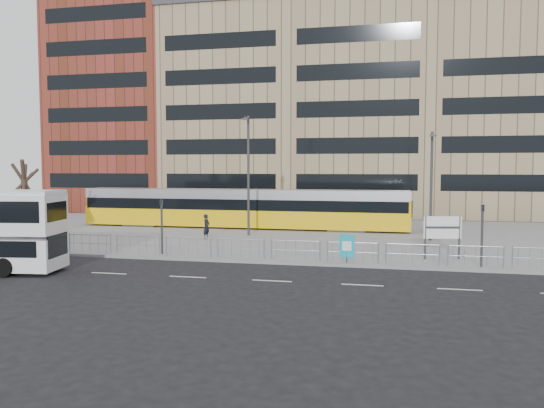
% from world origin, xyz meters
% --- Properties ---
extents(ground, '(120.00, 120.00, 0.00)m').
position_xyz_m(ground, '(0.00, 0.00, 0.00)').
color(ground, black).
rests_on(ground, ground).
extents(plaza, '(64.00, 24.00, 0.15)m').
position_xyz_m(plaza, '(0.00, 12.00, 0.07)').
color(plaza, gray).
rests_on(plaza, ground).
extents(kerb, '(64.00, 0.25, 0.17)m').
position_xyz_m(kerb, '(0.00, 0.05, 0.07)').
color(kerb, gray).
rests_on(kerb, ground).
extents(building_row, '(70.40, 18.40, 31.20)m').
position_xyz_m(building_row, '(1.55, 34.27, 12.91)').
color(building_row, maroon).
rests_on(building_row, ground).
extents(pedestrian_barrier, '(32.07, 0.07, 1.10)m').
position_xyz_m(pedestrian_barrier, '(2.00, 0.50, 0.98)').
color(pedestrian_barrier, '#989BA1').
rests_on(pedestrian_barrier, plaza).
extents(road_markings, '(62.00, 0.12, 0.01)m').
position_xyz_m(road_markings, '(1.00, -4.00, 0.01)').
color(road_markings, white).
rests_on(road_markings, ground).
extents(tram, '(26.69, 2.79, 3.14)m').
position_xyz_m(tram, '(-4.52, 14.50, 1.73)').
color(tram, '#E4B40C').
rests_on(tram, plaza).
extents(station_sign, '(1.99, 0.45, 2.31)m').
position_xyz_m(station_sign, '(9.93, 2.63, 1.75)').
color(station_sign, '#2D2D30').
rests_on(station_sign, plaza).
extents(ad_panel, '(0.78, 0.17, 1.46)m').
position_xyz_m(ad_panel, '(5.00, 0.40, 1.00)').
color(ad_panel, '#2D2D30').
rests_on(ad_panel, plaza).
extents(pedestrian, '(0.52, 0.69, 1.70)m').
position_xyz_m(pedestrian, '(-5.10, 7.57, 1.00)').
color(pedestrian, black).
rests_on(pedestrian, plaza).
extents(traffic_light_west, '(0.19, 0.22, 3.10)m').
position_xyz_m(traffic_light_west, '(-5.50, 1.05, 2.12)').
color(traffic_light_west, '#2D2D30').
rests_on(traffic_light_west, plaza).
extents(traffic_light_east, '(0.17, 0.21, 3.10)m').
position_xyz_m(traffic_light_east, '(11.61, 0.67, 2.12)').
color(traffic_light_east, '#2D2D30').
rests_on(traffic_light_east, plaza).
extents(lamp_post_west, '(0.45, 1.04, 8.60)m').
position_xyz_m(lamp_post_west, '(-2.77, 10.06, 4.82)').
color(lamp_post_west, '#2D2D30').
rests_on(lamp_post_west, plaza).
extents(lamp_post_east, '(0.45, 1.04, 7.29)m').
position_xyz_m(lamp_post_east, '(9.91, 10.01, 4.16)').
color(lamp_post_east, '#2D2D30').
rests_on(lamp_post_east, plaza).
extents(bare_tree, '(4.94, 4.94, 7.80)m').
position_xyz_m(bare_tree, '(-17.43, 5.16, 5.70)').
color(bare_tree, black).
rests_on(bare_tree, plaza).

